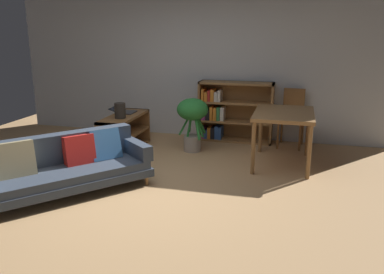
% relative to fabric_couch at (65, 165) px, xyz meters
% --- Properties ---
extents(ground_plane, '(8.16, 8.16, 0.00)m').
position_rel_fabric_couch_xyz_m(ground_plane, '(0.86, 0.33, -0.34)').
color(ground_plane, tan).
extents(back_wall_panel, '(6.80, 0.10, 2.70)m').
position_rel_fabric_couch_xyz_m(back_wall_panel, '(0.86, 3.03, 1.01)').
color(back_wall_panel, silver).
rests_on(back_wall_panel, ground_plane).
extents(fabric_couch, '(1.81, 1.96, 0.71)m').
position_rel_fabric_couch_xyz_m(fabric_couch, '(0.00, 0.00, 0.00)').
color(fabric_couch, olive).
rests_on(fabric_couch, ground_plane).
extents(media_console, '(0.43, 1.18, 0.58)m').
position_rel_fabric_couch_xyz_m(media_console, '(-0.02, 1.78, -0.05)').
color(media_console, brown).
rests_on(media_console, ground_plane).
extents(open_laptop, '(0.41, 0.32, 0.08)m').
position_rel_fabric_couch_xyz_m(open_laptop, '(-0.11, 1.99, 0.27)').
color(open_laptop, '#333338').
rests_on(open_laptop, media_console).
extents(desk_speaker, '(0.17, 0.17, 0.24)m').
position_rel_fabric_couch_xyz_m(desk_speaker, '(0.01, 1.57, 0.36)').
color(desk_speaker, '#2D2823').
rests_on(desk_speaker, media_console).
extents(potted_floor_plant, '(0.50, 0.52, 0.86)m').
position_rel_fabric_couch_xyz_m(potted_floor_plant, '(1.06, 2.01, 0.24)').
color(potted_floor_plant, '#9E9389').
rests_on(potted_floor_plant, ground_plane).
extents(dining_table, '(0.83, 1.15, 0.78)m').
position_rel_fabric_couch_xyz_m(dining_table, '(2.49, 1.71, 0.36)').
color(dining_table, olive).
rests_on(dining_table, ground_plane).
extents(dining_chair_near, '(0.43, 0.48, 0.96)m').
position_rel_fabric_couch_xyz_m(dining_chair_near, '(2.59, 2.75, 0.19)').
color(dining_chair_near, brown).
rests_on(dining_chair_near, ground_plane).
extents(bookshelf, '(1.28, 0.35, 1.04)m').
position_rel_fabric_couch_xyz_m(bookshelf, '(1.53, 2.83, 0.17)').
color(bookshelf, olive).
rests_on(bookshelf, ground_plane).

